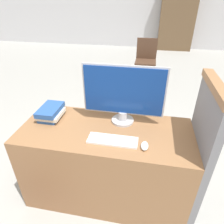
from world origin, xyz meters
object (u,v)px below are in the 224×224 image
at_px(mouse, 145,146).
at_px(far_chair, 146,58).
at_px(monitor, 123,94).
at_px(keyboard, 113,140).
at_px(book_stack, 51,112).

relative_size(mouse, far_chair, 0.11).
distance_m(monitor, mouse, 0.44).
xyz_separation_m(monitor, mouse, (0.20, -0.31, -0.24)).
relative_size(keyboard, book_stack, 1.41).
bearing_deg(monitor, keyboard, -97.08).
bearing_deg(keyboard, monitor, 82.92).
relative_size(monitor, mouse, 6.92).
relative_size(monitor, book_stack, 2.50).
bearing_deg(keyboard, book_stack, 159.33).
xyz_separation_m(keyboard, book_stack, (-0.59, 0.22, 0.04)).
height_order(monitor, book_stack, monitor).
bearing_deg(mouse, book_stack, 163.08).
bearing_deg(book_stack, monitor, 5.23).
bearing_deg(monitor, book_stack, -174.77).
height_order(keyboard, mouse, mouse).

